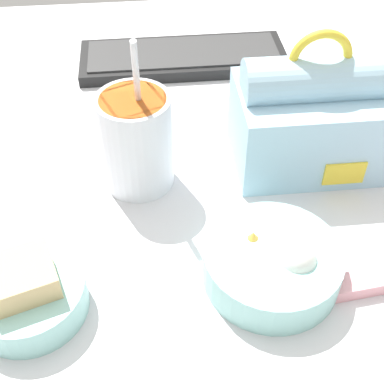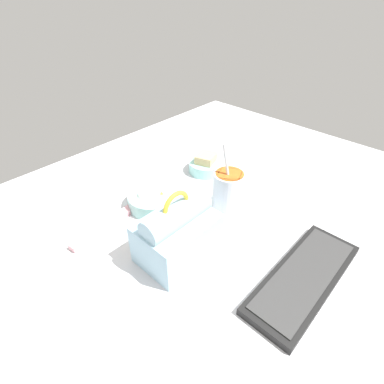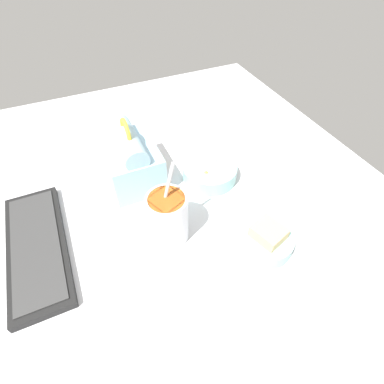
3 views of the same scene
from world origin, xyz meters
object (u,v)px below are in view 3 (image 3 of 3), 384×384
(soup_cup, at_px, (168,217))
(lunch_bag, at_px, (131,159))
(bento_bowl_sandwich, at_px, (266,240))
(chopstick_case, at_px, (192,143))
(keyboard, at_px, (37,247))
(bento_bowl_snacks, at_px, (210,172))

(soup_cup, bearing_deg, lunch_bag, 4.99)
(bento_bowl_sandwich, bearing_deg, lunch_bag, 31.18)
(soup_cup, bearing_deg, chopstick_case, -33.03)
(keyboard, height_order, lunch_bag, lunch_bag)
(keyboard, xyz_separation_m, lunch_bag, (0.13, -0.25, 0.06))
(lunch_bag, bearing_deg, keyboard, 117.43)
(soup_cup, height_order, chopstick_case, soup_cup)
(keyboard, xyz_separation_m, chopstick_case, (0.20, -0.45, -0.00))
(lunch_bag, distance_m, soup_cup, 0.21)
(keyboard, bearing_deg, lunch_bag, -62.57)
(bento_bowl_snacks, relative_size, chopstick_case, 0.68)
(bento_bowl_sandwich, height_order, bento_bowl_snacks, bento_bowl_sandwich)
(soup_cup, bearing_deg, keyboard, 73.70)
(keyboard, relative_size, bento_bowl_sandwich, 2.89)
(lunch_bag, bearing_deg, chopstick_case, -71.02)
(chopstick_case, bearing_deg, soup_cup, 146.97)
(keyboard, distance_m, soup_cup, 0.29)
(keyboard, xyz_separation_m, bento_bowl_snacks, (0.05, -0.43, 0.01))
(bento_bowl_snacks, bearing_deg, chopstick_case, -6.85)
(lunch_bag, distance_m, chopstick_case, 0.22)
(keyboard, distance_m, chopstick_case, 0.49)
(keyboard, xyz_separation_m, bento_bowl_sandwich, (-0.19, -0.45, 0.01))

